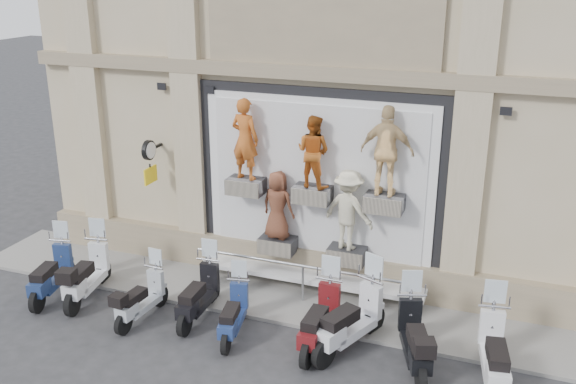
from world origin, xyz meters
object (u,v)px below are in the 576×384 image
Objects in this scene: scooter_e at (233,305)px; scooter_g at (351,309)px; scooter_a at (50,265)px; scooter_b at (86,264)px; scooter_c at (141,290)px; scooter_h at (416,328)px; clock_sign_bracket at (150,156)px; scooter_d at (198,285)px; scooter_f at (320,309)px; scooter_i at (496,342)px; guard_rail at (303,284)px.

scooter_g reaches higher than scooter_e.
scooter_a is 4.42m from scooter_e.
scooter_c is (1.60, -0.36, -0.13)m from scooter_b.
scooter_g is 1.07× the size of scooter_h.
clock_sign_bracket reaches higher than scooter_h.
scooter_d is 4.46m from scooter_h.
scooter_f is at bearing -5.68° from scooter_d.
scooter_d is 1.11× the size of scooter_e.
scooter_a is 9.30m from scooter_i.
scooter_c is 3.74m from scooter_f.
scooter_a is 7.93m from scooter_h.
scooter_g is 1.04× the size of scooter_i.
scooter_f reaches higher than scooter_a.
scooter_e is at bearing -35.24° from clock_sign_bracket.
scooter_f is at bearing -22.03° from clock_sign_bracket.
scooter_e is 4.88m from scooter_i.
clock_sign_bracket is 0.51× the size of scooter_f.
scooter_d is (-1.80, -1.32, 0.30)m from guard_rail.
scooter_f is 0.93× the size of scooter_g.
scooter_f is (5.33, -0.04, -0.01)m from scooter_b.
scooter_e is at bearing -14.57° from scooter_b.
scooter_b reaches higher than guard_rail.
scooter_h is at bearing 7.27° from scooter_c.
scooter_b is at bearing -162.45° from guard_rail.
scooter_i reaches higher than scooter_e.
scooter_b is at bearing 179.05° from scooter_d.
scooter_a is 0.95× the size of scooter_f.
scooter_c is at bearing -160.15° from scooter_d.
scooter_a is 0.89× the size of scooter_g.
clock_sign_bracket reaches higher than scooter_b.
scooter_f is at bearing 159.40° from scooter_h.
scooter_e is 0.85× the size of scooter_f.
clock_sign_bracket is at bearing 44.45° from scooter_a.
scooter_i is (4.03, -1.50, 0.37)m from guard_rail.
scooter_f is at bearing -10.72° from scooter_b.
scooter_h is (1.81, -0.04, 0.00)m from scooter_f.
scooter_d is 0.88× the size of scooter_g.
scooter_i is (9.30, 0.12, 0.06)m from scooter_a.
scooter_f is (4.75, -1.92, -1.99)m from clock_sign_bracket.
scooter_f is (2.65, -0.13, 0.05)m from scooter_d.
scooter_f is at bearing -3.52° from scooter_e.
guard_rail is 2.51× the size of scooter_b.
scooter_f reaches higher than scooter_d.
scooter_d is at bearing -8.36° from scooter_b.
scooter_a reaches higher than scooter_e.
scooter_h is at bearing -16.65° from clock_sign_bracket.
scooter_g is (5.90, 0.07, 0.05)m from scooter_b.
scooter_b is 7.14m from scooter_h.
clock_sign_bracket is at bearing 156.56° from scooter_i.
scooter_g reaches higher than scooter_d.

